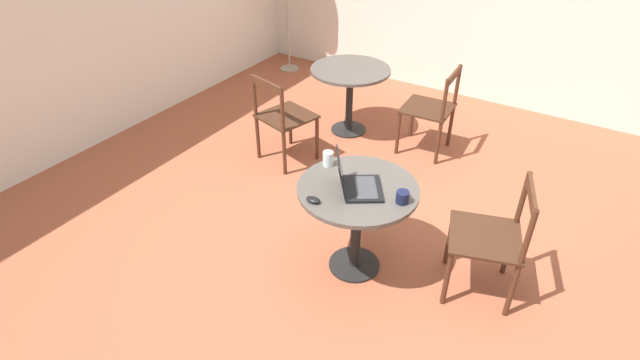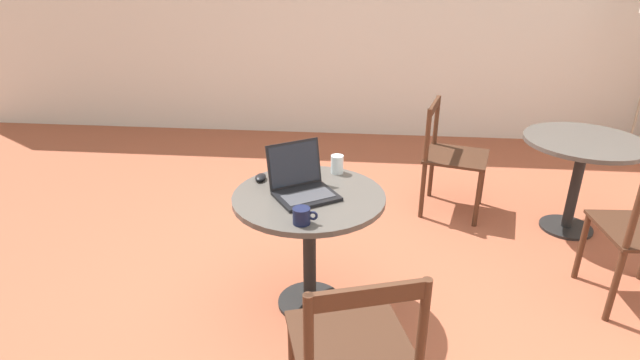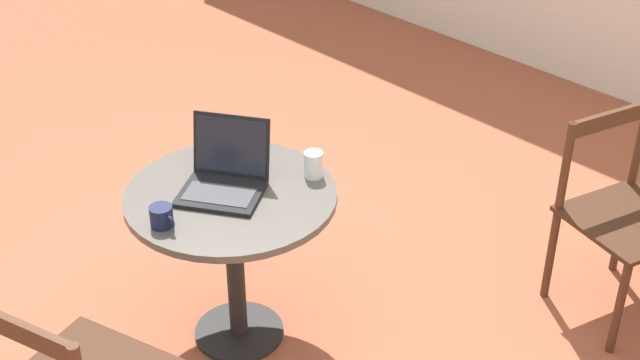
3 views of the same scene
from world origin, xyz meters
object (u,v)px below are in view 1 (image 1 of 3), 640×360
Objects in this scene: cafe_table_mid at (350,81)px; drinking_glass at (328,159)px; chair_mid_front at (432,110)px; mouse at (313,200)px; cafe_table_near at (357,203)px; mug at (403,197)px; chair_mid_left at (283,118)px; chair_near_front at (492,239)px; laptop at (356,183)px.

drinking_glass is at bearing -155.73° from cafe_table_mid.
chair_mid_front is 2.16m from mouse.
mug is (0.01, -0.31, 0.17)m from cafe_table_near.
chair_mid_left reaches higher than mouse.
cafe_table_mid is (1.80, 1.06, 0.00)m from cafe_table_near.
cafe_table_mid is at bearing 51.47° from chair_near_front.
drinking_glass reaches higher than cafe_table_near.
laptop is at bearing -32.18° from mouse.
chair_mid_left reaches higher than mug.
chair_mid_front is (0.05, -0.88, -0.12)m from cafe_table_mid.
mug is at bearing -89.04° from cafe_table_near.
drinking_glass is (0.16, 0.31, 0.00)m from laptop.
chair_near_front is 2.09× the size of laptop.
chair_near_front is at bearing -70.35° from laptop.
chair_near_front is 0.96m from laptop.
mouse is (-0.29, 0.16, 0.15)m from cafe_table_near.
cafe_table_mid is 0.89m from chair_mid_front.
laptop reaches higher than mug.
cafe_table_near is 1.00× the size of cafe_table_mid.
mouse is at bearing 150.81° from cafe_table_near.
chair_near_front is (-1.53, -1.92, -0.12)m from cafe_table_mid.
mug reaches higher than mouse.
chair_mid_left is 8.65× the size of mouse.
mug is at bearing 116.16° from chair_near_front.
chair_mid_front is 8.65× the size of mouse.
drinking_glass is (-0.81, -0.99, 0.30)m from chair_mid_left.
chair_mid_left is (-0.86, 0.23, -0.12)m from cafe_table_mid.
chair_mid_front is 1.93m from mug.
cafe_table_near is at bearing -29.19° from mouse.
chair_mid_front is 8.17× the size of drinking_glass.
chair_mid_front is 1.44m from chair_mid_left.
cafe_table_near is 1.61m from chair_mid_left.
cafe_table_mid is at bearing 93.38° from chair_mid_front.
cafe_table_mid is at bearing 30.61° from cafe_table_near.
chair_near_front is 8.17× the size of drinking_glass.
chair_mid_front is 2.09× the size of laptop.
mouse is 0.94× the size of drinking_glass.
mouse is at bearing -160.70° from drinking_glass.
laptop is (-1.83, -1.06, 0.18)m from cafe_table_mid.
cafe_table_near is at bearing -1.42° from laptop.
mug is 1.12× the size of drinking_glass.
chair_mid_left is at bearing 59.86° from mug.
chair_mid_front is at bearing -86.62° from cafe_table_mid.
cafe_table_mid is 0.94× the size of chair_mid_front.
chair_near_front is at bearing -128.53° from cafe_table_mid.
chair_near_front is at bearing -63.84° from mug.
mouse is at bearing 122.03° from mug.
mug is (-1.84, -0.50, 0.29)m from chair_mid_front.
cafe_table_near and cafe_table_mid have the same top height.
chair_mid_left is at bearing 72.72° from chair_near_front.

